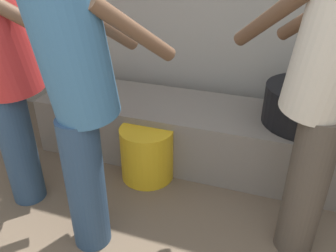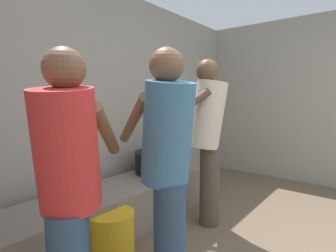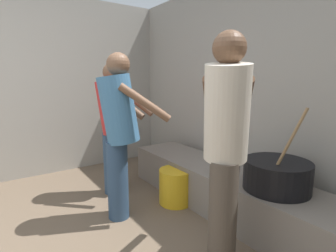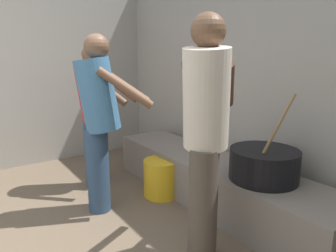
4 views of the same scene
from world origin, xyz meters
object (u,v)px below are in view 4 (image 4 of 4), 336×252
cooking_pot_main (264,164)px  cook_in_blue_shirt (99,114)px  cook_in_red_shirt (94,108)px  bucket_yellow_plastic (162,178)px  cook_in_cream_shirt (206,125)px

cooking_pot_main → cook_in_blue_shirt: cook_in_blue_shirt is taller
cook_in_red_shirt → bucket_yellow_plastic: size_ratio=4.03×
cook_in_red_shirt → bucket_yellow_plastic: 1.01m
cooking_pot_main → cook_in_blue_shirt: size_ratio=0.44×
cooking_pot_main → cook_in_red_shirt: (-1.59, -0.77, 0.31)m
cooking_pot_main → bucket_yellow_plastic: 1.09m
cooking_pot_main → cook_in_red_shirt: bearing=-154.2°
cook_in_blue_shirt → cook_in_cream_shirt: bearing=17.0°
cooking_pot_main → bucket_yellow_plastic: size_ratio=1.86×
cook_in_cream_shirt → bucket_yellow_plastic: cook_in_cream_shirt is taller
cook_in_cream_shirt → cook_in_red_shirt: 1.59m
cooking_pot_main → cook_in_blue_shirt: 1.44m
cooking_pot_main → cook_in_cream_shirt: cook_in_cream_shirt is taller
cook_in_blue_shirt → bucket_yellow_plastic: size_ratio=4.18×
cook_in_cream_shirt → bucket_yellow_plastic: bearing=162.7°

